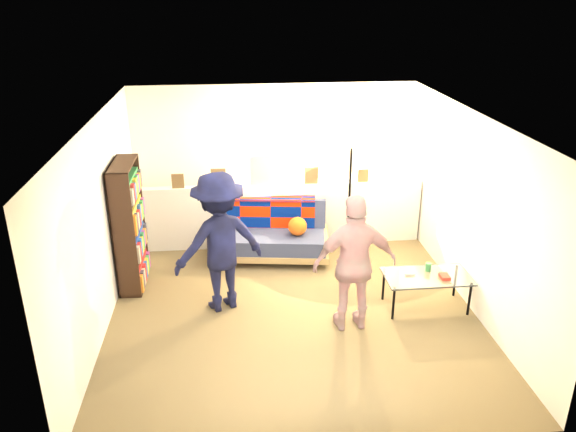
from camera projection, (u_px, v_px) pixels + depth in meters
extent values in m
plane|color=brown|center=(291.00, 303.00, 7.24)|extent=(5.00, 5.00, 0.00)
cube|color=silver|center=(275.00, 159.00, 9.08)|extent=(4.50, 0.10, 2.40)
cube|color=silver|center=(101.00, 225.00, 6.57)|extent=(0.10, 5.00, 2.40)
cube|color=silver|center=(470.00, 210.00, 7.00)|extent=(0.10, 5.00, 2.40)
cube|color=white|center=(292.00, 119.00, 6.33)|extent=(4.50, 5.00, 0.10)
cube|color=silver|center=(279.00, 215.00, 8.70)|extent=(4.45, 0.15, 1.00)
cube|color=brown|center=(178.00, 181.00, 8.31)|extent=(0.18, 0.02, 0.22)
cube|color=brown|center=(218.00, 178.00, 8.36)|extent=(0.22, 0.02, 0.28)
cube|color=silver|center=(265.00, 171.00, 8.39)|extent=(0.45, 0.02, 0.45)
cube|color=brown|center=(311.00, 175.00, 8.49)|extent=(0.20, 0.02, 0.26)
cube|color=brown|center=(363.00, 176.00, 8.58)|extent=(0.16, 0.02, 0.20)
cube|color=#A3824F|center=(270.00, 249.00, 8.39)|extent=(1.83, 1.02, 0.09)
cube|color=#313A58|center=(270.00, 241.00, 8.29)|extent=(1.72, 0.87, 0.22)
cube|color=#313A58|center=(271.00, 215.00, 8.50)|extent=(1.66, 0.45, 0.52)
cylinder|color=#A3824F|center=(214.00, 234.00, 8.34)|extent=(0.19, 0.78, 0.08)
cylinder|color=#A3824F|center=(325.00, 236.00, 8.28)|extent=(0.19, 0.78, 0.08)
cube|color=navy|center=(271.00, 217.00, 8.44)|extent=(1.33, 0.28, 0.48)
cube|color=navy|center=(271.00, 198.00, 8.45)|extent=(1.35, 0.42, 0.03)
sphere|color=#E45114|center=(297.00, 226.00, 8.18)|extent=(0.27, 0.27, 0.27)
cube|color=black|center=(119.00, 226.00, 7.40)|extent=(0.02, 0.86, 1.71)
cube|color=black|center=(124.00, 238.00, 7.03)|extent=(0.29, 0.02, 1.71)
cube|color=black|center=(134.00, 213.00, 7.80)|extent=(0.29, 0.02, 1.71)
cube|color=black|center=(122.00, 164.00, 7.10)|extent=(0.29, 0.86, 0.02)
cube|color=black|center=(135.00, 281.00, 7.73)|extent=(0.29, 0.86, 0.04)
cube|color=black|center=(132.00, 252.00, 7.57)|extent=(0.29, 0.82, 0.02)
cube|color=black|center=(129.00, 225.00, 7.42)|extent=(0.29, 0.82, 0.02)
cube|color=black|center=(126.00, 197.00, 7.26)|extent=(0.29, 0.82, 0.02)
cube|color=#AD2522|center=(136.00, 270.00, 7.67)|extent=(0.21, 0.80, 0.29)
cube|color=#24459E|center=(132.00, 242.00, 7.51)|extent=(0.21, 0.80, 0.27)
cube|color=gold|center=(129.00, 215.00, 7.36)|extent=(0.21, 0.80, 0.29)
cube|color=#338C46|center=(126.00, 186.00, 7.21)|extent=(0.21, 0.80, 0.27)
cylinder|color=black|center=(393.00, 304.00, 6.81)|extent=(0.03, 0.03, 0.43)
cylinder|color=black|center=(469.00, 300.00, 6.90)|extent=(0.03, 0.03, 0.43)
cylinder|color=black|center=(383.00, 285.00, 7.24)|extent=(0.03, 0.03, 0.43)
cylinder|color=black|center=(455.00, 281.00, 7.33)|extent=(0.03, 0.03, 0.43)
cube|color=silver|center=(427.00, 276.00, 6.99)|extent=(1.06, 0.59, 0.02)
cube|color=white|center=(409.00, 273.00, 7.01)|extent=(0.13, 0.05, 0.03)
cube|color=red|center=(445.00, 277.00, 6.92)|extent=(0.11, 0.15, 0.04)
cylinder|color=#398A49|center=(428.00, 267.00, 7.09)|extent=(0.07, 0.07, 0.11)
cylinder|color=black|center=(347.00, 246.00, 8.80)|extent=(0.27, 0.27, 0.03)
cylinder|color=black|center=(349.00, 199.00, 8.50)|extent=(0.04, 0.04, 1.60)
sphere|color=#FFC672|center=(343.00, 156.00, 8.26)|extent=(0.13, 0.13, 0.13)
sphere|color=#FFC672|center=(360.00, 152.00, 8.25)|extent=(0.13, 0.13, 0.13)
sphere|color=#FFC672|center=(349.00, 145.00, 8.30)|extent=(0.13, 0.13, 0.13)
imported|color=black|center=(219.00, 242.00, 6.85)|extent=(1.31, 1.05, 1.78)
imported|color=pink|center=(355.00, 264.00, 6.44)|extent=(0.99, 0.45, 1.67)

